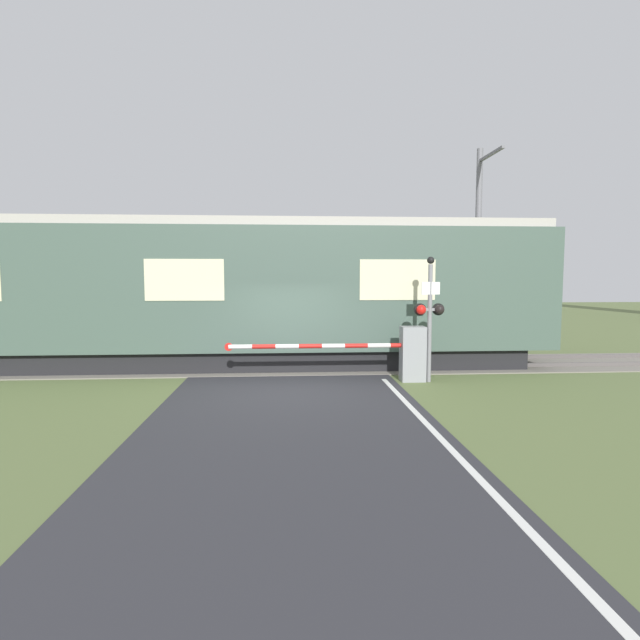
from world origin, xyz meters
name	(u,v)px	position (x,y,z in m)	size (l,w,h in m)	color
ground_plane	(290,390)	(0.00, 0.00, 0.00)	(80.00, 80.00, 0.00)	#5B6B3D
road_strip	(299,634)	(0.01, -8.00, 0.01)	(5.30, 20.00, 0.02)	#2D2D33
track_bed	(289,365)	(0.00, 3.17, 0.02)	(36.00, 3.20, 0.13)	slate
train	(195,293)	(-2.72, 3.17, 2.16)	(20.45, 2.77, 4.23)	black
crossing_barrier	(401,353)	(2.79, 0.84, 0.72)	(5.00, 0.44, 1.39)	gray
signal_post	(430,311)	(3.48, 0.70, 1.78)	(0.76, 0.26, 3.12)	gray
catenary_pole	(478,249)	(6.33, 4.97, 3.58)	(0.20, 1.90, 6.85)	slate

